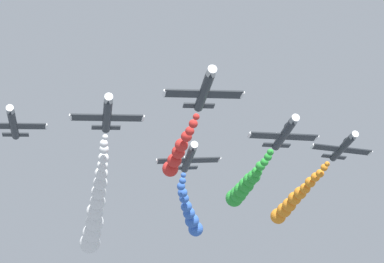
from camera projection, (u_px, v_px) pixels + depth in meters
airplane_lead at (204, 91)px, 82.63m from camera, size 9.57×10.35×2.34m
smoke_trail_lead at (177, 154)px, 97.65m from camera, size 3.26×15.33×3.68m
airplane_left_inner at (284, 134)px, 95.00m from camera, size 9.56×10.35×2.32m
smoke_trail_left_inner at (244, 187)px, 113.64m from camera, size 3.69×20.46×3.24m
airplane_right_inner at (107, 115)px, 90.65m from camera, size 9.57×10.35×2.34m
smoke_trail_right_inner at (95, 215)px, 111.66m from camera, size 3.84×26.45×10.90m
airplane_left_outer at (189, 158)px, 103.20m from camera, size 9.56×10.35×2.44m
smoke_trail_left_outer at (190, 215)px, 120.88m from camera, size 6.22×18.56×5.58m
airplane_right_outer at (343, 147)px, 109.37m from camera, size 9.56×10.35×2.35m
smoke_trail_right_outer at (292, 202)px, 127.37m from camera, size 5.54×20.85×5.61m
airplane_trailing at (13, 124)px, 101.32m from camera, size 9.57×10.35×2.34m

